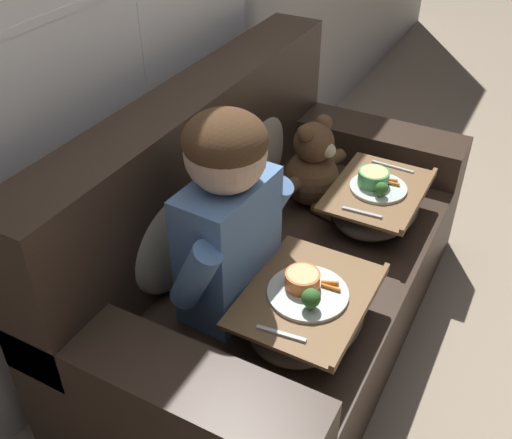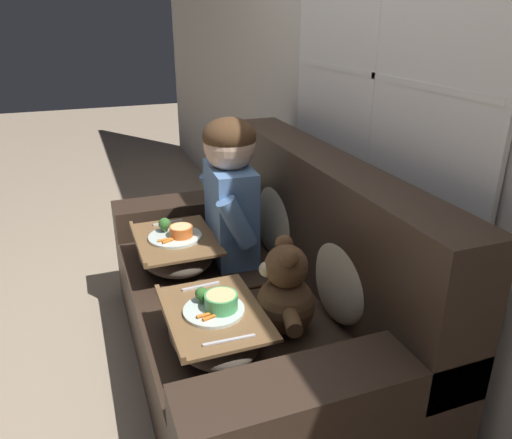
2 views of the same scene
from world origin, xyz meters
The scene contains 9 objects.
ground_plane centered at (0.00, 0.00, 0.00)m, with size 14.00×14.00×0.00m, color tan.
wall_back_with_window centered at (0.00, 0.58, 1.30)m, with size 8.00×0.08×2.60m.
couch centered at (0.00, 0.08, 0.33)m, with size 1.72×0.93×0.94m.
throw_pillow_behind_child centered at (-0.32, 0.27, 0.60)m, with size 0.42×0.20×0.44m.
throw_pillow_behind_teddy centered at (0.32, 0.27, 0.60)m, with size 0.39×0.19×0.40m.
child_figure centered at (-0.32, 0.03, 0.77)m, with size 0.48×0.24×0.67m.
teddy_bear centered at (0.32, 0.03, 0.56)m, with size 0.39×0.28×0.36m.
lap_tray_child centered at (-0.32, -0.23, 0.48)m, with size 0.46×0.35×0.22m.
lap_tray_teddy centered at (0.32, -0.23, 0.48)m, with size 0.45×0.33×0.21m.
Camera 2 is at (1.73, -0.60, 1.50)m, focal length 35.00 mm.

